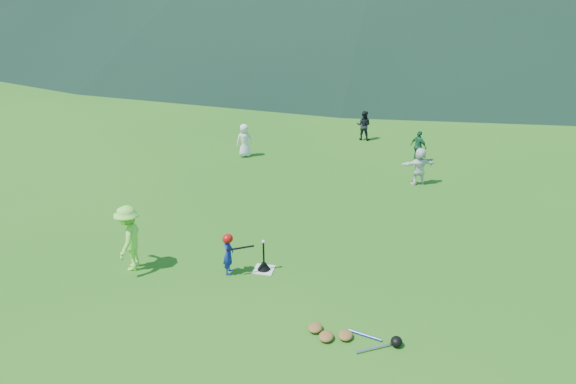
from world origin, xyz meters
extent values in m
plane|color=#1F6015|center=(0.00, 0.00, 0.00)|extent=(120.00, 120.00, 0.00)
cube|color=silver|center=(0.00, 0.00, 0.01)|extent=(0.45, 0.45, 0.02)
sphere|color=white|center=(0.00, 0.00, 0.74)|extent=(0.08, 0.08, 0.08)
imported|color=#162597|center=(-0.74, -0.29, 0.48)|extent=(0.27, 0.37, 0.96)
imported|color=#89F849|center=(-2.98, -0.59, 0.78)|extent=(0.73, 1.09, 1.56)
imported|color=white|center=(-2.67, 7.34, 0.59)|extent=(0.69, 0.64, 1.18)
imported|color=black|center=(1.23, 10.20, 0.57)|extent=(0.60, 0.49, 1.14)
imported|color=#1E663D|center=(3.32, 8.12, 0.55)|extent=(0.68, 0.61, 1.11)
imported|color=white|center=(3.37, 6.06, 0.59)|extent=(1.15, 0.71, 1.19)
cone|color=black|center=(0.00, 0.00, 0.11)|extent=(0.30, 0.30, 0.18)
cylinder|color=black|center=(0.00, 0.00, 0.45)|extent=(0.04, 0.04, 0.50)
ellipsoid|color=#AC100B|center=(-0.74, -0.29, 0.88)|extent=(0.24, 0.26, 0.22)
cylinder|color=black|center=(-0.44, -0.33, 0.70)|extent=(0.57, 0.33, 0.07)
ellipsoid|color=olive|center=(1.79, -2.15, 0.06)|extent=(0.28, 0.34, 0.13)
ellipsoid|color=olive|center=(2.14, -2.03, 0.06)|extent=(0.28, 0.34, 0.13)
ellipsoid|color=olive|center=(1.54, -1.93, 0.06)|extent=(0.28, 0.34, 0.13)
cylinder|color=silver|center=(2.69, -2.25, 0.03)|extent=(0.64, 0.43, 0.06)
cylinder|color=#263FA5|center=(2.49, -1.90, 0.03)|extent=(0.67, 0.23, 0.05)
ellipsoid|color=black|center=(3.09, -2.05, 0.09)|extent=(0.22, 0.24, 0.19)
cube|color=gray|center=(0.00, 28.00, 0.60)|extent=(70.00, 0.03, 1.20)
cube|color=yellow|center=(0.00, 28.00, 1.24)|extent=(70.00, 0.08, 0.08)
cylinder|color=gray|center=(0.00, 28.00, 0.60)|extent=(0.07, 0.07, 1.30)
cylinder|color=#382314|center=(-27.20, 33.50, 1.87)|extent=(0.56, 0.56, 3.74)
cylinder|color=#382314|center=(-22.40, 35.00, 2.17)|extent=(0.56, 0.56, 4.34)
cylinder|color=#382314|center=(-17.60, 32.00, 1.59)|extent=(0.56, 0.56, 3.18)
cylinder|color=#382314|center=(-12.80, 33.50, 1.89)|extent=(0.56, 0.56, 3.78)
cylinder|color=#382314|center=(-8.00, 35.00, 2.19)|extent=(0.56, 0.56, 4.38)
cylinder|color=#382314|center=(-3.20, 32.00, 1.61)|extent=(0.56, 0.56, 3.22)
cylinder|color=#382314|center=(1.60, 33.50, 1.91)|extent=(0.56, 0.56, 3.81)
cylinder|color=#382314|center=(6.40, 35.00, 2.20)|extent=(0.56, 0.56, 4.41)
cylinder|color=#382314|center=(11.20, 32.00, 1.63)|extent=(0.56, 0.56, 3.25)
camera|label=1|loc=(3.00, -10.71, 6.75)|focal=35.00mm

